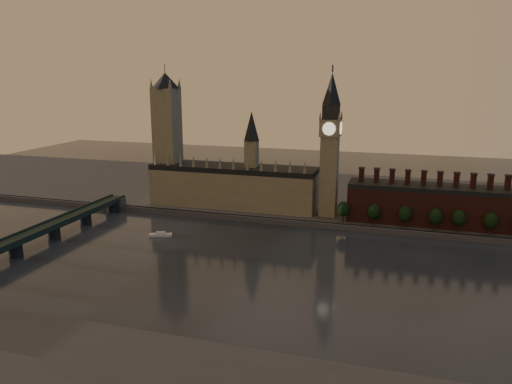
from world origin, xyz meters
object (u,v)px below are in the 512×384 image
victoria_tower (167,133)px  river_boat (161,235)px  westminster_bridge (32,236)px  big_ben (330,144)px

victoria_tower → river_boat: size_ratio=7.02×
victoria_tower → river_boat: victoria_tower is taller
westminster_bridge → victoria_tower: bearing=73.4°
victoria_tower → big_ben: victoria_tower is taller
river_boat → victoria_tower: bearing=92.1°
westminster_bridge → river_boat: size_ratio=13.00×
victoria_tower → big_ben: bearing=-2.2°
victoria_tower → westminster_bridge: size_ratio=0.54×
big_ben → river_boat: bearing=-145.4°
victoria_tower → westminster_bridge: 133.21m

